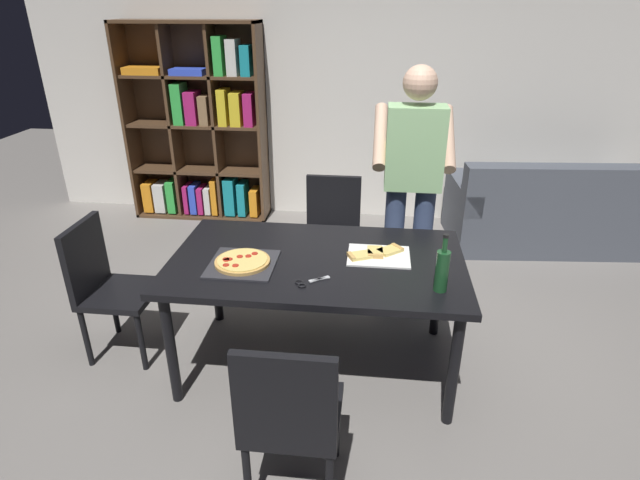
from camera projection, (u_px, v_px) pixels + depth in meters
The scene contains 13 objects.
ground_plane at pixel (317, 362), 3.25m from camera, with size 12.00×12.00×0.00m, color gray.
back_wall at pixel (348, 80), 4.99m from camera, with size 6.40×0.10×2.80m, color silver.
dining_table at pixel (317, 269), 2.96m from camera, with size 1.70×0.99×0.75m.
chair_near_camera at pixel (290, 414), 2.15m from camera, with size 0.42×0.42×0.90m.
chair_far_side at pixel (332, 228), 3.91m from camera, with size 0.42×0.42×0.90m.
chair_left_end at pixel (106, 281), 3.17m from camera, with size 0.42×0.42×0.90m.
couch at pixel (545, 215), 4.71m from camera, with size 1.76×0.98×0.85m.
bookshelf at pixel (201, 130), 5.15m from camera, with size 1.40×0.35×1.95m.
person_serving_pizza at pixel (412, 180), 3.45m from camera, with size 0.55×0.54×1.75m.
pepperoni_pizza_on_tray at pixel (242, 262), 2.86m from camera, with size 0.37×0.37×0.04m.
pizza_slices_on_towel at pixel (377, 254), 2.95m from camera, with size 0.37×0.28×0.03m.
wine_bottle at pixel (442, 270), 2.56m from camera, with size 0.07×0.07×0.32m.
kitchen_scissors at pixel (307, 282), 2.67m from camera, with size 0.19×0.15×0.01m.
Camera 1 is at (0.31, -2.58, 2.10)m, focal length 28.41 mm.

